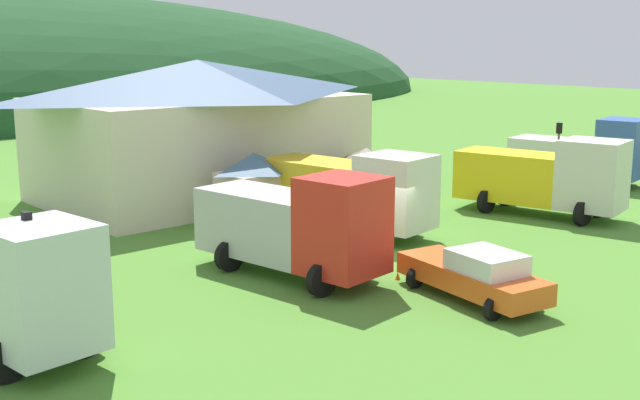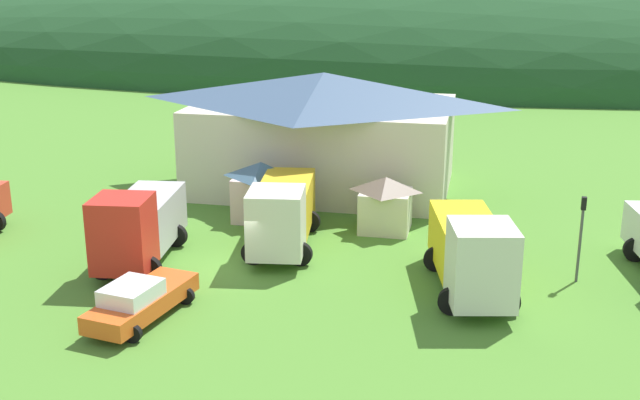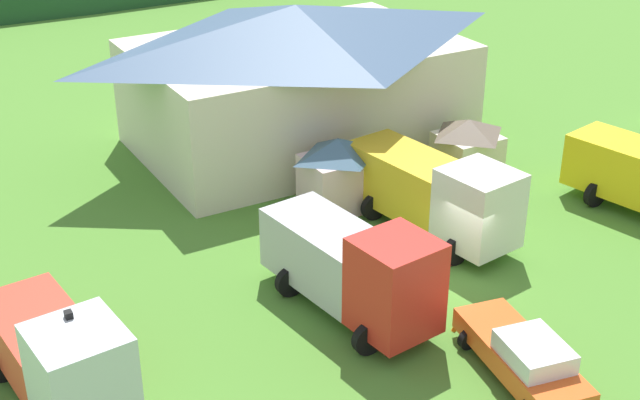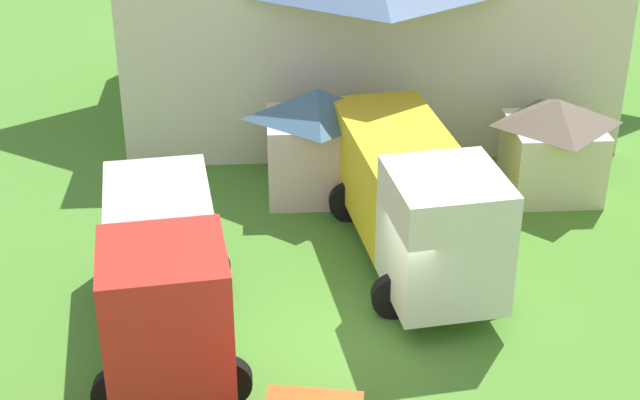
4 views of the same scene
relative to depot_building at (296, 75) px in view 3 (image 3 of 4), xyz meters
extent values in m
plane|color=#4C842D|center=(-1.10, -14.02, -3.59)|extent=(200.00, 200.00, 0.00)
cube|color=beige|center=(0.00, 0.00, -1.01)|extent=(14.97, 9.93, 5.17)
pyramid|color=#3D5675|center=(0.00, 0.00, 2.48)|extent=(16.17, 10.72, 1.81)
cube|color=beige|center=(4.75, -7.29, -2.55)|extent=(2.50, 2.42, 2.10)
pyramid|color=#6B5B4C|center=(4.75, -7.29, -1.13)|extent=(2.70, 2.61, 0.73)
cube|color=beige|center=(-1.88, -7.00, -2.41)|extent=(2.77, 2.28, 2.36)
pyramid|color=#42667F|center=(-1.88, -7.00, -0.82)|extent=(3.00, 2.46, 0.83)
cube|color=silver|center=(-15.23, -15.98, -1.47)|extent=(2.59, 2.70, 3.14)
cube|color=black|center=(-15.22, -16.10, -0.78)|extent=(1.45, 2.10, 1.00)
cube|color=red|center=(-15.57, -12.51, -2.18)|extent=(2.78, 4.69, 1.73)
cylinder|color=black|center=(-14.61, -11.74, -3.04)|extent=(1.10, 0.30, 1.10)
cylinder|color=black|center=(-16.66, -11.94, -3.04)|extent=(1.10, 0.30, 1.10)
cube|color=red|center=(-5.31, -16.20, -1.46)|extent=(2.65, 2.65, 3.17)
cube|color=black|center=(-5.29, -16.32, -0.76)|extent=(1.50, 2.04, 1.01)
cube|color=#B2B2B7|center=(-5.74, -12.65, -1.92)|extent=(2.94, 5.04, 2.25)
cylinder|color=black|center=(-4.27, -16.08, -3.04)|extent=(1.10, 0.30, 1.10)
cylinder|color=black|center=(-6.34, -16.33, -3.04)|extent=(1.10, 0.30, 1.10)
cylinder|color=black|center=(-4.79, -11.81, -3.04)|extent=(1.10, 0.30, 1.10)
cylinder|color=black|center=(-6.86, -12.06, -3.04)|extent=(1.10, 0.30, 1.10)
cube|color=silver|center=(0.59, -13.09, -1.56)|extent=(2.78, 2.94, 2.96)
cube|color=black|center=(0.61, -13.22, -0.91)|extent=(1.59, 2.26, 0.95)
cube|color=gold|center=(0.06, -9.24, -1.87)|extent=(3.13, 5.44, 2.35)
cylinder|color=black|center=(1.65, -12.95, -3.04)|extent=(1.10, 0.30, 1.10)
cylinder|color=black|center=(-0.47, -13.24, -3.04)|extent=(1.10, 0.30, 1.10)
cylinder|color=black|center=(1.01, -8.33, -3.04)|extent=(1.10, 0.30, 1.10)
cylinder|color=black|center=(-1.11, -8.62, -3.04)|extent=(1.10, 0.30, 1.10)
cube|color=yellow|center=(8.89, -12.81, -1.92)|extent=(3.39, 5.29, 2.25)
cylinder|color=black|center=(9.78, -11.87, -3.04)|extent=(1.10, 0.30, 1.10)
cylinder|color=black|center=(7.70, -12.32, -3.04)|extent=(1.10, 0.30, 1.10)
cube|color=#E6591E|center=(-2.97, -19.63, -2.90)|extent=(2.75, 5.56, 0.70)
cube|color=silver|center=(-3.08, -20.26, -2.24)|extent=(2.04, 2.39, 0.62)
cylinder|color=black|center=(-2.50, -21.55, -3.25)|extent=(0.68, 0.24, 0.68)
cylinder|color=black|center=(-1.86, -17.99, -3.25)|extent=(0.68, 0.24, 0.68)
cylinder|color=black|center=(-3.43, -17.71, -3.25)|extent=(0.68, 0.24, 0.68)
cylinder|color=#4C4C51|center=(-15.18, -15.24, -1.93)|extent=(0.12, 0.12, 3.34)
cube|color=black|center=(-15.18, -15.24, 0.02)|extent=(0.20, 0.24, 0.55)
sphere|color=yellow|center=(-15.18, -15.11, 0.02)|extent=(0.14, 0.14, 0.14)
cone|color=orange|center=(-5.25, -9.97, -3.59)|extent=(0.36, 0.36, 0.61)
cone|color=orange|center=(-3.20, -16.71, -3.59)|extent=(0.36, 0.36, 0.52)
camera|label=1|loc=(-22.72, -34.43, 4.53)|focal=45.08mm
camera|label=2|loc=(9.57, -45.31, 9.63)|focal=44.21mm
camera|label=3|loc=(-19.11, -35.41, 13.18)|focal=49.16mm
camera|label=4|loc=(-3.34, -31.78, 9.36)|focal=54.98mm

